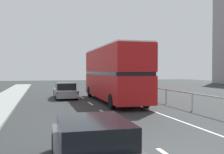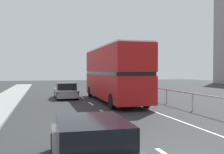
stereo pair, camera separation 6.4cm
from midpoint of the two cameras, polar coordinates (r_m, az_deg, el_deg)
The scene contains 5 objects.
lane_paint_markings at distance 16.79m, azimuth 3.89°, elevation -7.07°, with size 3.15×46.00×0.01m.
bridge_side_railing at distance 18.44m, azimuth 14.09°, elevation -3.58°, with size 0.10×42.00×1.10m.
double_decker_bus_red at distance 20.75m, azimuth 0.20°, elevation 0.91°, with size 2.63×10.97×4.29m.
hatchback_car_near at distance 6.66m, azimuth -4.65°, elevation -14.69°, with size 1.94×4.23×1.31m.
sedan_car_ahead at distance 23.78m, azimuth -10.21°, elevation -2.98°, with size 1.91×4.37×1.39m.
Camera 1 is at (-3.57, -7.01, 2.48)m, focal length 42.03 mm.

